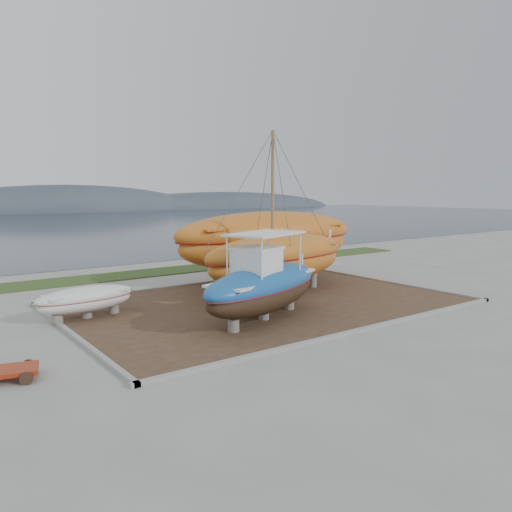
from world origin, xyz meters
TOP-DOWN VIEW (x-y plane):
  - ground at (0.00, 0.00)m, footprint 140.00×140.00m
  - dirt_patch at (0.00, 4.00)m, footprint 18.00×12.00m
  - curb_frame at (0.00, 4.00)m, footprint 18.60×12.60m
  - grass_strip at (0.00, 15.50)m, footprint 44.00×3.00m
  - sea at (0.00, 70.00)m, footprint 260.00×100.00m
  - blue_caique at (-1.94, 1.46)m, footprint 7.88×4.85m
  - white_dinghy at (-7.83, 6.15)m, footprint 4.46×2.09m
  - orange_sailboat at (1.83, 5.13)m, footprint 9.85×4.04m
  - orange_bare_hull at (3.89, 8.67)m, footprint 12.46×4.34m
  - red_trailer at (-11.88, 0.54)m, footprint 2.69×1.81m

SIDE VIEW (x-z plane):
  - ground at x=0.00m, z-range 0.00..0.00m
  - sea at x=0.00m, z-range -0.02..0.02m
  - dirt_patch at x=0.00m, z-range 0.00..0.06m
  - grass_strip at x=0.00m, z-range 0.00..0.08m
  - curb_frame at x=0.00m, z-range 0.00..0.15m
  - red_trailer at x=-11.88m, z-range 0.00..0.35m
  - white_dinghy at x=-7.83m, z-range 0.06..1.35m
  - blue_caique at x=-1.94m, z-range 0.06..3.69m
  - orange_bare_hull at x=3.89m, z-range 0.06..4.09m
  - orange_sailboat at x=1.83m, z-range 0.06..8.39m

